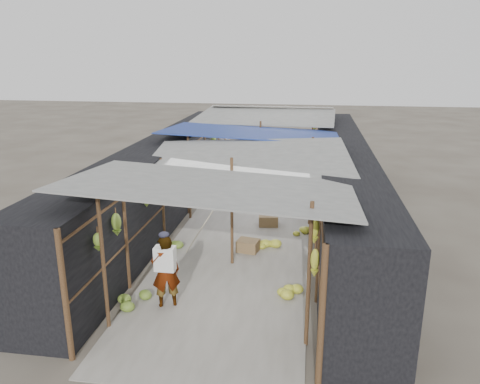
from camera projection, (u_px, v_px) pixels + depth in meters
The scene contains 14 objects.
ground at pixel (204, 335), 8.36m from camera, with size 80.00×80.00×0.00m, color #6B6356.
aisle_slab at pixel (251, 215), 14.52m from camera, with size 3.60×16.00×0.02m, color #9E998E.
stall_left at pixel (165, 177), 14.58m from camera, with size 1.40×15.00×2.30m, color black.
stall_right at pixel (342, 184), 13.81m from camera, with size 1.40×15.00×2.30m, color black.
crate_near at pixel (268, 220), 13.63m from camera, with size 0.55×0.44×0.33m, color olive.
crate_mid at pixel (248, 246), 11.85m from camera, with size 0.52×0.42×0.31m, color olive.
crate_back at pixel (235, 201), 15.57m from camera, with size 0.41×0.33×0.26m, color olive.
black_basin at pixel (292, 205), 15.26m from camera, with size 0.61×0.61×0.18m, color black.
vendor_elderly at pixel (166, 271), 9.12m from camera, with size 0.55×0.36×1.51m, color white.
shopper_blue at pixel (240, 177), 16.06m from camera, with size 0.75×0.59×1.55m, color #1D4594.
vendor_seated at pixel (308, 177), 17.22m from camera, with size 0.59×0.34×0.91m, color #55514A.
market_canopy at pixel (254, 137), 14.13m from camera, with size 5.62×15.20×2.77m.
hanging_bananas at pixel (252, 164), 14.01m from camera, with size 3.96×14.06×0.80m.
floor_bananas at pixel (245, 230), 12.95m from camera, with size 4.05×9.69×0.35m.
Camera 1 is at (1.72, -7.11, 4.83)m, focal length 35.00 mm.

